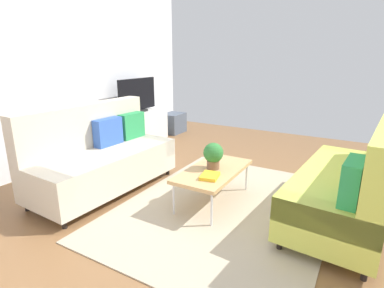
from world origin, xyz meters
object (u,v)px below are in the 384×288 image
coffee_table (214,171)px  tv (137,96)px  bottle_1 (127,109)px  bottle_2 (131,108)px  couch_beige (101,156)px  couch_green (351,184)px  bottle_0 (123,112)px  potted_plant (213,154)px  storage_trunk (173,123)px  vase_0 (114,112)px  tv_console (138,128)px  table_book_0 (210,176)px

coffee_table → tv: size_ratio=1.10×
tv → bottle_1: tv is taller
bottle_1 → bottle_2: bearing=0.0°
couch_beige → couch_green: same height
bottle_0 → bottle_1: bearing=0.0°
potted_plant → bottle_2: bottle_2 is taller
couch_beige → storage_trunk: bearing=-161.0°
storage_trunk → couch_green: bearing=-122.2°
coffee_table → vase_0: size_ratio=6.74×
vase_0 → bottle_0: (0.14, -0.09, -0.01)m
storage_trunk → tv_console: bearing=174.8°
potted_plant → bottle_1: (1.17, 2.35, 0.16)m
coffee_table → bottle_1: bottle_1 is taller
couch_green → vase_0: couch_green is taller
couch_green → tv: tv is taller
storage_trunk → vase_0: size_ratio=3.19×
tv_console → tv: tv is taller
tv → bottle_2: tv is taller
potted_plant → table_book_0: (-0.26, -0.09, -0.15)m
bottle_0 → couch_beige: bearing=-147.2°
couch_green → table_book_0: size_ratio=8.18×
tv → bottle_0: size_ratio=6.89×
couch_green → coffee_table: bearing=105.9°
potted_plant → table_book_0: size_ratio=1.30×
table_book_0 → bottle_2: bottle_2 is taller
coffee_table → potted_plant: 0.20m
potted_plant → tv_console: bearing=57.8°
coffee_table → bottle_0: size_ratio=7.58×
couch_green → vase_0: (0.66, 3.88, 0.28)m
couch_beige → table_book_0: bearing=97.7°
vase_0 → storage_trunk: bearing=-5.1°
couch_green → bottle_1: (0.91, 3.79, 0.31)m
bottle_0 → bottle_1: size_ratio=0.64×
couch_green → tv: bearing=76.6°
tv_console → bottle_2: 0.49m
tv → storage_trunk: 1.32m
couch_green → tv: size_ratio=1.96×
table_book_0 → vase_0: bearing=64.8°
couch_green → bottle_1: 3.90m
storage_trunk → bottle_0: bottle_0 is taller
bottle_1 → bottle_2: bottle_1 is taller
couch_beige → potted_plant: 1.47m
couch_green → storage_trunk: couch_green is taller
couch_beige → table_book_0: (0.13, -1.50, -0.01)m
couch_beige → tv: tv is taller
bottle_1 → storage_trunk: bearing=-2.4°
tv → vase_0: bearing=173.1°
table_book_0 → vase_0: (1.19, 2.53, 0.28)m
table_book_0 → bottle_0: size_ratio=1.65×
tv_console → bottle_1: 0.55m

